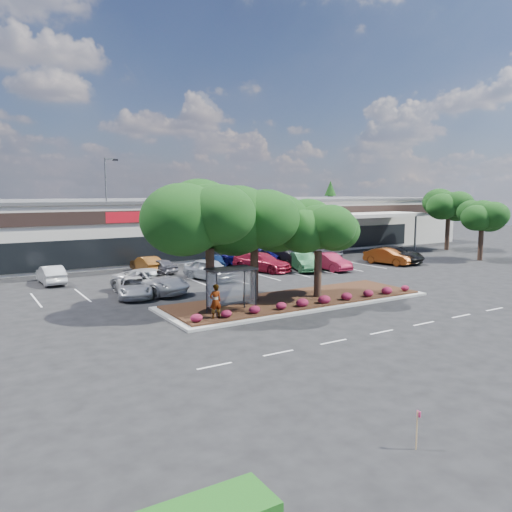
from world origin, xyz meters
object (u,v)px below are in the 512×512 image
light_pole (108,220)px  car_1 (146,280)px  car_0 (134,287)px  survey_stake (417,425)px

light_pole → car_1: 12.29m
car_0 → car_1: (1.56, 1.90, 0.03)m
survey_stake → car_1: size_ratio=0.27×
light_pole → survey_stake: light_pole is taller
car_1 → light_pole: bearing=104.8°
car_0 → survey_stake: bearing=-75.7°
car_1 → car_0: bearing=-112.1°
survey_stake → light_pole: bearing=87.5°
light_pole → car_1: (-0.47, -11.65, -3.86)m
light_pole → car_0: bearing=-98.5°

